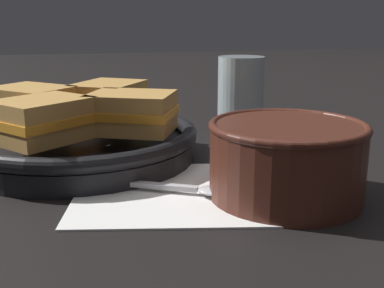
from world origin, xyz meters
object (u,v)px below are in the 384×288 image
(skillet, at_px, (82,143))
(sandwich_near_right, at_px, (31,105))
(spoon, at_px, (201,190))
(soup_bowl, at_px, (287,156))
(sandwich_near_left, at_px, (109,99))
(sandwich_far_left, at_px, (43,120))
(drinking_glass, at_px, (240,101))
(sandwich_far_right, at_px, (132,112))

(skillet, height_order, sandwich_near_right, sandwich_near_right)
(spoon, height_order, skillet, skillet)
(soup_bowl, distance_m, spoon, 0.09)
(soup_bowl, distance_m, skillet, 0.27)
(spoon, xyz_separation_m, skillet, (-0.11, 0.16, 0.01))
(skillet, xyz_separation_m, sandwich_near_right, (-0.06, 0.04, 0.04))
(sandwich_near_left, bearing_deg, soup_bowl, -57.41)
(sandwich_near_left, xyz_separation_m, sandwich_far_left, (-0.08, -0.12, 0.00))
(sandwich_near_left, xyz_separation_m, sandwich_near_right, (-0.10, -0.02, 0.00))
(drinking_glass, bearing_deg, sandwich_far_right, -156.09)
(sandwich_far_left, bearing_deg, sandwich_near_left, 56.50)
(skillet, bearing_deg, sandwich_near_left, 56.50)
(spoon, distance_m, skillet, 0.20)
(soup_bowl, bearing_deg, sandwich_near_right, 138.87)
(soup_bowl, bearing_deg, skillet, 136.82)
(sandwich_far_left, bearing_deg, skillet, 56.50)
(soup_bowl, height_order, skillet, soup_bowl)
(spoon, bearing_deg, sandwich_far_right, 140.69)
(skillet, relative_size, drinking_glass, 2.38)
(skillet, bearing_deg, drinking_glass, 8.08)
(sandwich_far_right, bearing_deg, skillet, 146.50)
(sandwich_far_left, relative_size, drinking_glass, 1.02)
(sandwich_near_left, bearing_deg, sandwich_far_right, -78.50)
(soup_bowl, height_order, sandwich_far_right, sandwich_far_right)
(sandwich_far_right, bearing_deg, soup_bowl, -46.70)
(skillet, relative_size, sandwich_near_left, 2.33)
(skillet, relative_size, sandwich_near_right, 2.33)
(skillet, height_order, sandwich_near_left, sandwich_near_left)
(skillet, bearing_deg, spoon, -55.07)
(spoon, bearing_deg, soup_bowl, 13.17)
(sandwich_near_left, bearing_deg, skillet, -123.50)
(spoon, relative_size, sandwich_far_right, 1.21)
(sandwich_near_right, bearing_deg, sandwich_far_right, -33.50)
(spoon, distance_m, sandwich_near_right, 0.27)
(spoon, height_order, sandwich_near_left, sandwich_near_left)
(drinking_glass, bearing_deg, sandwich_near_right, 178.27)
(spoon, xyz_separation_m, sandwich_far_left, (-0.15, 0.10, 0.06))
(skillet, xyz_separation_m, sandwich_far_right, (0.06, -0.04, 0.04))
(skillet, xyz_separation_m, sandwich_near_left, (0.04, 0.06, 0.04))
(spoon, bearing_deg, drinking_glass, 88.39)
(spoon, relative_size, drinking_glass, 1.20)
(soup_bowl, xyz_separation_m, drinking_glass, (0.02, 0.21, 0.02))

